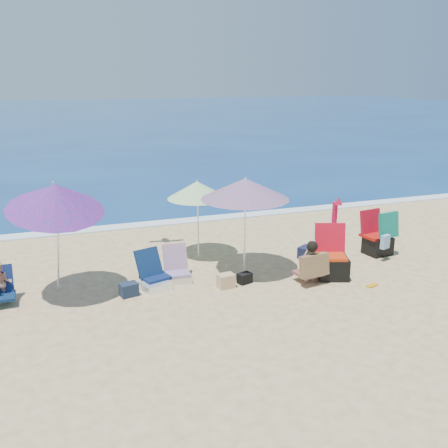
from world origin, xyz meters
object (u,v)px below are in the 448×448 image
object	(u,v)px
umbrella_striped	(197,190)
chair_rainbow	(177,271)
furled_umbrella	(334,226)
umbrella_turquoise	(245,189)
chair_navy	(154,278)
umbrella_blue	(56,197)
person_center	(311,262)
person_left	(1,283)
camp_chair_left	(332,262)
camp_chair_right	(379,239)

from	to	relation	value
umbrella_striped	chair_rainbow	world-z (taller)	umbrella_striped
furled_umbrella	umbrella_turquoise	bearing A→B (deg)	178.85
umbrella_turquoise	chair_rainbow	bearing A→B (deg)	175.77
chair_navy	chair_rainbow	size ratio (longest dim) A/B	1.22
umbrella_blue	person_center	bearing A→B (deg)	-10.95
person_center	umbrella_striped	bearing A→B (deg)	127.44
chair_rainbow	furled_umbrella	bearing A→B (deg)	-2.39
person_left	camp_chair_left	bearing A→B (deg)	-7.96
umbrella_blue	furled_umbrella	size ratio (longest dim) A/B	1.55
umbrella_blue	camp_chair_right	size ratio (longest dim) A/B	2.22
person_left	camp_chair_right	bearing A→B (deg)	-0.28
umbrella_turquoise	person_center	world-z (taller)	umbrella_turquoise
umbrella_blue	person_left	xyz separation A→B (m)	(-1.07, 0.11, -1.52)
umbrella_blue	umbrella_striped	bearing A→B (deg)	23.61
person_center	furled_umbrella	bearing A→B (deg)	40.57
camp_chair_left	person_left	bearing A→B (deg)	172.04
camp_chair_left	umbrella_blue	bearing A→B (deg)	171.66
umbrella_striped	person_center	world-z (taller)	umbrella_striped
umbrella_striped	chair_navy	world-z (taller)	umbrella_striped
chair_rainbow	camp_chair_left	world-z (taller)	camp_chair_left
umbrella_striped	camp_chair_left	bearing A→B (deg)	-42.68
camp_chair_right	person_center	distance (m)	2.47
chair_navy	camp_chair_left	world-z (taller)	camp_chair_left
umbrella_striped	chair_rainbow	distance (m)	1.96
chair_rainbow	person_center	distance (m)	2.68
umbrella_striped	chair_rainbow	xyz separation A→B (m)	(-0.79, -1.17, -1.37)
person_left	person_center	bearing A→B (deg)	-10.05
umbrella_striped	person_center	xyz separation A→B (m)	(1.68, -2.19, -1.12)
chair_navy	camp_chair_left	xyz separation A→B (m)	(3.53, -0.68, 0.13)
umbrella_turquoise	camp_chair_left	distance (m)	2.32
chair_navy	camp_chair_right	world-z (taller)	camp_chair_right
umbrella_turquoise	camp_chair_right	xyz separation A→B (m)	(3.32, 0.05, -1.42)
furled_umbrella	camp_chair_right	xyz separation A→B (m)	(1.25, 0.10, -0.45)
person_center	chair_navy	bearing A→B (deg)	164.75
chair_rainbow	person_left	size ratio (longest dim) A/B	0.81
umbrella_blue	camp_chair_right	distance (m)	7.07
umbrella_blue	person_left	distance (m)	1.86
chair_rainbow	umbrella_blue	bearing A→B (deg)	-176.71
umbrella_blue	camp_chair_right	xyz separation A→B (m)	(6.90, 0.07, -1.53)
camp_chair_right	umbrella_striped	bearing A→B (deg)	162.85
umbrella_striped	furled_umbrella	world-z (taller)	umbrella_striped
umbrella_blue	furled_umbrella	distance (m)	5.76
furled_umbrella	chair_navy	world-z (taller)	furled_umbrella
umbrella_turquoise	furled_umbrella	size ratio (longest dim) A/B	1.44
umbrella_blue	chair_navy	distance (m)	2.38
umbrella_striped	person_center	bearing A→B (deg)	-52.56
furled_umbrella	camp_chair_left	distance (m)	1.01
chair_rainbow	umbrella_striped	bearing A→B (deg)	56.08
umbrella_blue	person_left	bearing A→B (deg)	173.92
umbrella_striped	chair_navy	xyz separation A→B (m)	(-1.31, -1.38, -1.36)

